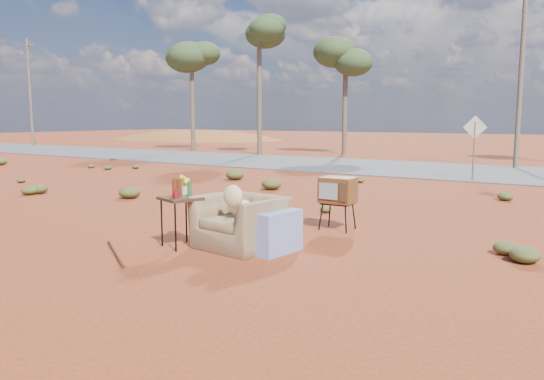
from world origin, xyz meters
The scene contains 14 objects.
ground centered at (0.00, 0.00, 0.00)m, with size 140.00×140.00×0.00m, color brown.
highway centered at (0.00, 15.00, 0.02)m, with size 140.00×7.00×0.04m, color #565659.
dirt_mound centered at (-30.00, 34.00, 0.00)m, with size 26.00×18.00×2.00m, color #9C5325.
armchair centered at (0.57, 0.28, 0.53)m, with size 1.63×1.00×1.13m.
tv_unit centered at (1.16, 2.41, 0.74)m, with size 0.64×0.53×1.00m.
side_table centered at (-0.41, -0.18, 0.85)m, with size 0.72×0.72×1.15m.
rusty_bar centered at (-0.89, -1.17, 0.02)m, with size 0.04×0.04×1.68m, color #4A2213.
road_sign centered at (1.50, 12.00, 1.50)m, with size 0.78×0.06×2.19m.
eucalyptus_far_left centered at (-18.00, 20.00, 5.94)m, with size 3.20×3.20×7.10m.
eucalyptus_left centered at (-12.00, 19.00, 6.92)m, with size 3.20×3.20×8.10m.
eucalyptus_near_left centered at (-8.00, 22.00, 5.45)m, with size 3.20×3.20×6.60m.
utility_pole_west centered at (-32.00, 17.50, 4.15)m, with size 1.40×0.20×8.00m.
utility_pole_center centered at (2.00, 17.50, 4.15)m, with size 1.40×0.20×8.00m.
scrub_patch centered at (-0.82, 4.41, 0.14)m, with size 17.49×8.07×0.33m.
Camera 1 is at (5.52, -6.54, 2.10)m, focal length 35.00 mm.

